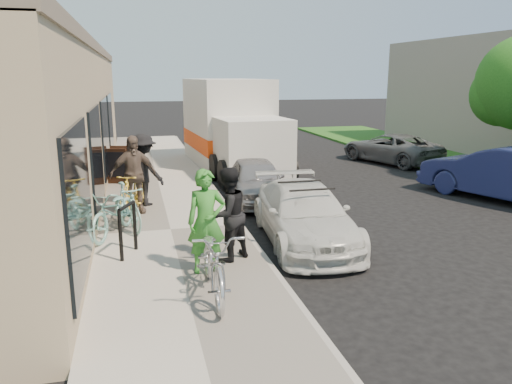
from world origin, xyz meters
TOP-DOWN VIEW (x-y plane):
  - ground at (0.00, 0.00)m, footprint 120.00×120.00m
  - sidewalk at (-2.00, 3.00)m, footprint 3.00×34.00m
  - curb at (-0.45, 3.00)m, footprint 0.12×34.00m
  - storefront at (-5.24, 7.99)m, footprint 3.60×20.00m
  - bike_rack at (-2.86, 1.60)m, footprint 0.32×0.63m
  - sandwich_board at (-3.16, 8.10)m, footprint 0.83×0.83m
  - sedan_white at (0.65, 1.95)m, footprint 1.99×4.19m
  - sedan_silver at (0.52, 5.53)m, footprint 1.66×3.54m
  - moving_truck at (0.82, 10.58)m, footprint 2.93×6.73m
  - far_car_blue at (7.17, 4.01)m, footprint 3.16×4.85m
  - far_car_gray at (7.14, 10.27)m, footprint 3.17×4.53m
  - tandem_bike at (-1.60, -0.46)m, footprint 0.77×2.08m
  - woman_rider at (-1.57, 0.48)m, footprint 0.65×0.44m
  - man_standing at (-1.13, 0.95)m, footprint 1.03×0.97m
  - cruiser_bike_a at (-2.88, 3.27)m, footprint 0.97×1.69m
  - cruiser_bike_b at (-3.14, 2.88)m, footprint 1.35×2.01m
  - cruiser_bike_c at (-2.76, 4.65)m, footprint 1.01×1.70m
  - bystander_a at (-2.47, 5.24)m, footprint 1.31×1.30m
  - bystander_b at (-2.73, 4.54)m, footprint 1.17×0.71m

SIDE VIEW (x-z plane):
  - ground at x=0.00m, z-range 0.00..0.00m
  - curb at x=-0.45m, z-range 0.00..0.13m
  - sidewalk at x=-2.00m, z-range 0.00..0.15m
  - far_car_gray at x=7.14m, z-range 0.00..1.15m
  - sedan_silver at x=0.52m, z-range 0.00..1.17m
  - sedan_white at x=0.65m, z-range -0.02..1.20m
  - cruiser_bike_a at x=-2.88m, z-range 0.15..1.13m
  - cruiser_bike_c at x=-2.76m, z-range 0.15..1.14m
  - cruiser_bike_b at x=-3.14m, z-range 0.15..1.15m
  - tandem_bike at x=-1.60m, z-range 0.15..1.23m
  - sandwich_board at x=-3.16m, z-range 0.16..1.26m
  - bike_rack at x=-2.86m, z-range 0.25..1.21m
  - far_car_blue at x=7.17m, z-range 0.00..1.51m
  - man_standing at x=-1.13m, z-range 0.15..1.83m
  - woman_rider at x=-1.57m, z-range 0.15..1.90m
  - bystander_a at x=-2.47m, z-range 0.15..1.96m
  - bystander_b at x=-2.73m, z-range 0.15..2.01m
  - moving_truck at x=0.82m, z-range -0.18..3.05m
  - storefront at x=-5.24m, z-range 0.01..4.24m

